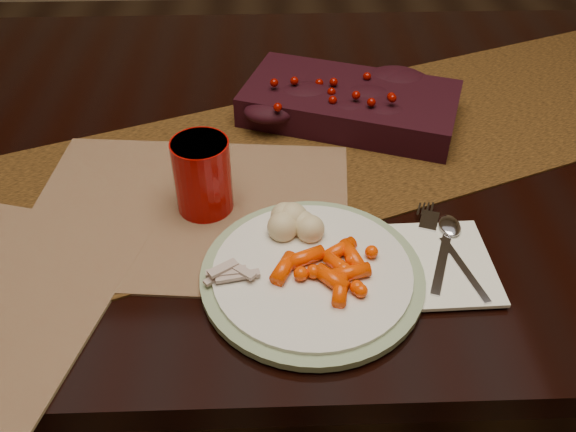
{
  "coord_description": "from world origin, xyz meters",
  "views": [
    {
      "loc": [
        -0.05,
        -0.84,
        1.31
      ],
      "look_at": [
        -0.03,
        -0.26,
        0.8
      ],
      "focal_mm": 38.0,
      "sensor_mm": 36.0,
      "label": 1
    }
  ],
  "objects_px": {
    "placemat_main": "(190,209)",
    "baby_carrots": "(319,267)",
    "turkey_shreds": "(230,275)",
    "dining_table": "(301,289)",
    "mashed_potatoes": "(295,217)",
    "centerpiece": "(350,99)",
    "napkin": "(440,263)",
    "red_cup": "(203,176)",
    "dinner_plate": "(312,274)"
  },
  "relations": [
    {
      "from": "napkin",
      "to": "red_cup",
      "type": "xyz_separation_m",
      "value": [
        -0.31,
        0.13,
        0.05
      ]
    },
    {
      "from": "placemat_main",
      "to": "turkey_shreds",
      "type": "relative_size",
      "value": 6.88
    },
    {
      "from": "turkey_shreds",
      "to": "mashed_potatoes",
      "type": "bearing_deg",
      "value": 47.07
    },
    {
      "from": "dinner_plate",
      "to": "mashed_potatoes",
      "type": "bearing_deg",
      "value": 103.35
    },
    {
      "from": "red_cup",
      "to": "turkey_shreds",
      "type": "bearing_deg",
      "value": -75.42
    },
    {
      "from": "dining_table",
      "to": "red_cup",
      "type": "bearing_deg",
      "value": -129.82
    },
    {
      "from": "dining_table",
      "to": "placemat_main",
      "type": "bearing_deg",
      "value": -133.15
    },
    {
      "from": "dining_table",
      "to": "mashed_potatoes",
      "type": "relative_size",
      "value": 24.33
    },
    {
      "from": "mashed_potatoes",
      "to": "napkin",
      "type": "xyz_separation_m",
      "value": [
        0.18,
        -0.06,
        -0.03
      ]
    },
    {
      "from": "napkin",
      "to": "red_cup",
      "type": "height_order",
      "value": "red_cup"
    },
    {
      "from": "centerpiece",
      "to": "mashed_potatoes",
      "type": "height_order",
      "value": "centerpiece"
    },
    {
      "from": "baby_carrots",
      "to": "napkin",
      "type": "relative_size",
      "value": 0.75
    },
    {
      "from": "dining_table",
      "to": "baby_carrots",
      "type": "bearing_deg",
      "value": -89.82
    },
    {
      "from": "centerpiece",
      "to": "baby_carrots",
      "type": "relative_size",
      "value": 3.1
    },
    {
      "from": "baby_carrots",
      "to": "napkin",
      "type": "height_order",
      "value": "baby_carrots"
    },
    {
      "from": "placemat_main",
      "to": "dinner_plate",
      "type": "height_order",
      "value": "dinner_plate"
    },
    {
      "from": "mashed_potatoes",
      "to": "placemat_main",
      "type": "bearing_deg",
      "value": 156.11
    },
    {
      "from": "mashed_potatoes",
      "to": "napkin",
      "type": "distance_m",
      "value": 0.2
    },
    {
      "from": "mashed_potatoes",
      "to": "red_cup",
      "type": "relative_size",
      "value": 0.69
    },
    {
      "from": "dinner_plate",
      "to": "red_cup",
      "type": "bearing_deg",
      "value": 134.24
    },
    {
      "from": "placemat_main",
      "to": "baby_carrots",
      "type": "height_order",
      "value": "baby_carrots"
    },
    {
      "from": "centerpiece",
      "to": "napkin",
      "type": "xyz_separation_m",
      "value": [
        0.08,
        -0.36,
        -0.03
      ]
    },
    {
      "from": "placemat_main",
      "to": "napkin",
      "type": "distance_m",
      "value": 0.35
    },
    {
      "from": "dining_table",
      "to": "placemat_main",
      "type": "height_order",
      "value": "placemat_main"
    },
    {
      "from": "dining_table",
      "to": "dinner_plate",
      "type": "distance_m",
      "value": 0.5
    },
    {
      "from": "dining_table",
      "to": "placemat_main",
      "type": "distance_m",
      "value": 0.45
    },
    {
      "from": "napkin",
      "to": "red_cup",
      "type": "distance_m",
      "value": 0.34
    },
    {
      "from": "red_cup",
      "to": "baby_carrots",
      "type": "bearing_deg",
      "value": -45.25
    },
    {
      "from": "red_cup",
      "to": "dining_table",
      "type": "bearing_deg",
      "value": 50.18
    },
    {
      "from": "turkey_shreds",
      "to": "red_cup",
      "type": "bearing_deg",
      "value": 104.58
    },
    {
      "from": "dinner_plate",
      "to": "placemat_main",
      "type": "bearing_deg",
      "value": 139.32
    },
    {
      "from": "dinner_plate",
      "to": "mashed_potatoes",
      "type": "height_order",
      "value": "mashed_potatoes"
    },
    {
      "from": "dining_table",
      "to": "mashed_potatoes",
      "type": "xyz_separation_m",
      "value": [
        -0.03,
        -0.25,
        0.41
      ]
    },
    {
      "from": "placemat_main",
      "to": "dinner_plate",
      "type": "distance_m",
      "value": 0.22
    },
    {
      "from": "placemat_main",
      "to": "baby_carrots",
      "type": "bearing_deg",
      "value": -35.23
    },
    {
      "from": "baby_carrots",
      "to": "dining_table",
      "type": "bearing_deg",
      "value": 90.18
    },
    {
      "from": "placemat_main",
      "to": "dining_table",
      "type": "bearing_deg",
      "value": 52.03
    },
    {
      "from": "placemat_main",
      "to": "baby_carrots",
      "type": "relative_size",
      "value": 3.95
    },
    {
      "from": "turkey_shreds",
      "to": "red_cup",
      "type": "distance_m",
      "value": 0.17
    },
    {
      "from": "dining_table",
      "to": "napkin",
      "type": "relative_size",
      "value": 11.89
    },
    {
      "from": "dining_table",
      "to": "red_cup",
      "type": "xyz_separation_m",
      "value": [
        -0.15,
        -0.18,
        0.43
      ]
    },
    {
      "from": "placemat_main",
      "to": "dinner_plate",
      "type": "relative_size",
      "value": 1.6
    },
    {
      "from": "dinner_plate",
      "to": "centerpiece",
      "type": "bearing_deg",
      "value": 76.92
    },
    {
      "from": "placemat_main",
      "to": "turkey_shreds",
      "type": "xyz_separation_m",
      "value": [
        0.06,
        -0.15,
        0.02
      ]
    },
    {
      "from": "dinner_plate",
      "to": "napkin",
      "type": "bearing_deg",
      "value": 6.28
    },
    {
      "from": "napkin",
      "to": "dinner_plate",
      "type": "bearing_deg",
      "value": -175.34
    },
    {
      "from": "placemat_main",
      "to": "mashed_potatoes",
      "type": "bearing_deg",
      "value": -18.7
    },
    {
      "from": "napkin",
      "to": "red_cup",
      "type": "bearing_deg",
      "value": 155.83
    },
    {
      "from": "dining_table",
      "to": "centerpiece",
      "type": "bearing_deg",
      "value": 33.21
    },
    {
      "from": "baby_carrots",
      "to": "centerpiece",
      "type": "bearing_deg",
      "value": 78.23
    }
  ]
}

